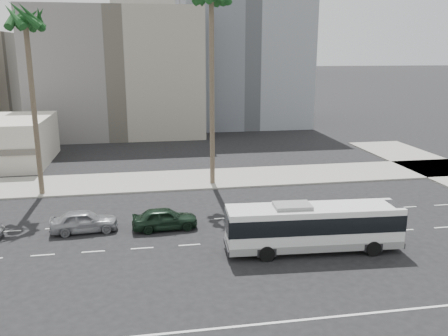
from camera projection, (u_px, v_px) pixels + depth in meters
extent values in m
plane|color=black|center=(279.00, 239.00, 30.98)|extent=(700.00, 700.00, 0.00)
cube|color=gray|center=(235.00, 177.00, 45.77)|extent=(120.00, 7.00, 0.15)
cube|color=slate|center=(118.00, 72.00, 69.79)|extent=(24.00, 18.00, 18.00)
cube|color=slate|center=(240.00, 46.00, 78.82)|extent=(20.00, 20.00, 26.00)
cube|color=beige|center=(152.00, 33.00, 264.16)|extent=(42.00, 42.00, 44.00)
cube|color=slate|center=(240.00, 7.00, 249.69)|extent=(26.00, 26.00, 70.00)
cube|color=slate|center=(270.00, 21.00, 283.73)|extent=(22.00, 22.00, 60.00)
cube|color=silver|center=(314.00, 225.00, 28.78)|extent=(10.88, 2.98, 2.41)
cube|color=black|center=(314.00, 220.00, 28.70)|extent=(10.94, 3.05, 1.02)
cube|color=gray|center=(313.00, 241.00, 29.04)|extent=(10.90, 3.03, 0.46)
cube|color=gray|center=(293.00, 207.00, 28.23)|extent=(2.31, 1.61, 0.28)
cube|color=#262628|center=(392.00, 204.00, 29.37)|extent=(0.65, 1.70, 0.28)
cylinder|color=black|center=(373.00, 247.00, 28.51)|extent=(0.93, 0.28, 0.93)
cylinder|color=black|center=(356.00, 233.00, 30.78)|extent=(0.93, 0.28, 0.93)
cylinder|color=black|center=(269.00, 255.00, 27.41)|extent=(0.93, 0.28, 0.93)
cylinder|color=black|center=(259.00, 240.00, 29.68)|extent=(0.93, 0.28, 0.93)
imported|color=black|center=(165.00, 218.00, 32.53)|extent=(2.07, 4.63, 1.54)
imported|color=gray|center=(84.00, 221.00, 32.06)|extent=(2.15, 4.64, 1.54)
cylinder|color=brown|center=(212.00, 96.00, 41.62)|extent=(0.45, 0.45, 16.46)
cylinder|color=brown|center=(34.00, 113.00, 38.67)|extent=(0.45, 0.45, 14.22)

